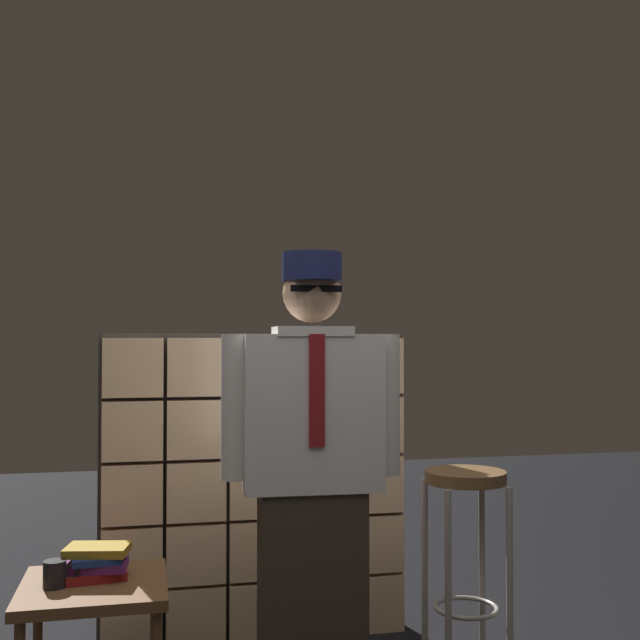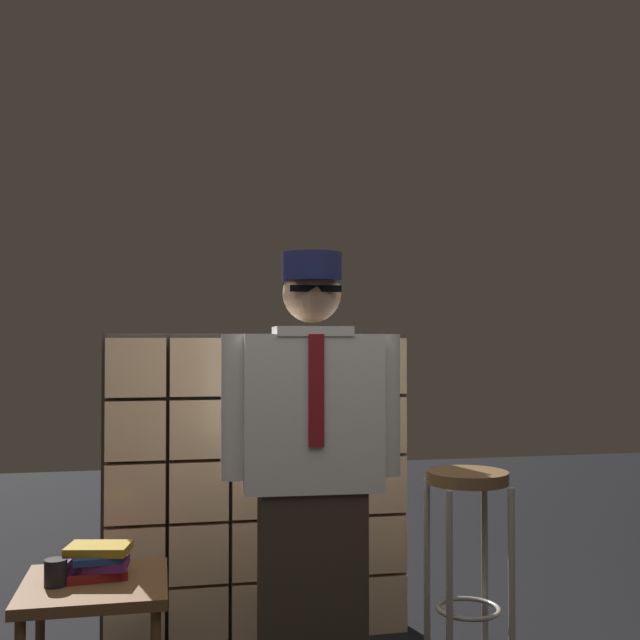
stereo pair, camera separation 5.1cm
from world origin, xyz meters
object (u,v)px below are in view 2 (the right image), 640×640
Objects in this scene: standing_person at (312,471)px; book_stack at (97,561)px; side_table at (95,598)px; bar_stool at (468,522)px; coffee_mug at (57,573)px.

standing_person reaches higher than book_stack.
side_table is 0.13m from book_stack.
bar_stool is 1.49m from book_stack.
side_table is at bearing -176.03° from bar_stool.
bar_stool is 1.51m from side_table.
bar_stool is at bearing 21.74° from standing_person.
book_stack reaches higher than side_table.
coffee_mug is at bearing 176.39° from standing_person.
standing_person is at bearing -9.98° from side_table.
bar_stool is (0.71, 0.24, -0.28)m from standing_person.
book_stack is at bearing 83.86° from side_table.
coffee_mug is at bearing -149.57° from book_stack.
bar_stool is 1.63m from coffee_mug.
book_stack is (-0.78, 0.18, -0.34)m from standing_person.
book_stack is (0.01, 0.05, 0.12)m from side_table.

